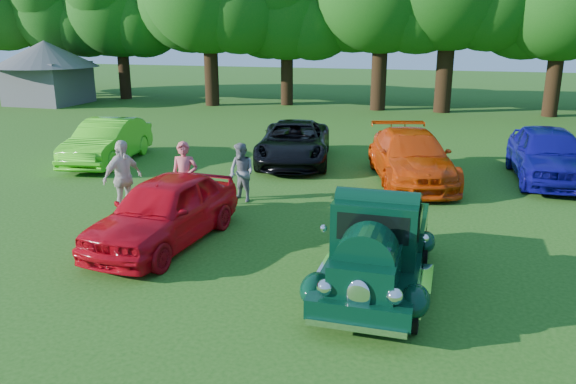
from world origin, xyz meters
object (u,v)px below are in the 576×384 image
(spectator_pink, at_px, (185,179))
(spectator_white, at_px, (123,178))
(back_car_blue, at_px, (548,154))
(hero_pickup, at_px, (377,247))
(back_car_lime, at_px, (107,142))
(back_car_black, at_px, (294,143))
(back_car_orange, at_px, (411,157))
(red_convertible, at_px, (164,210))
(spectator_grey, at_px, (242,173))
(gazebo, at_px, (46,65))

(spectator_pink, relative_size, spectator_white, 0.97)
(back_car_blue, bearing_deg, hero_pickup, -117.39)
(back_car_lime, height_order, spectator_pink, spectator_pink)
(hero_pickup, distance_m, back_car_black, 10.04)
(back_car_black, relative_size, back_car_orange, 0.98)
(spectator_white, bearing_deg, back_car_blue, -37.64)
(red_convertible, relative_size, back_car_black, 0.85)
(back_car_lime, bearing_deg, spectator_white, -62.12)
(back_car_lime, xyz_separation_m, spectator_grey, (6.19, -3.02, 0.05))
(spectator_white, bearing_deg, gazebo, 62.89)
(red_convertible, bearing_deg, back_car_blue, 47.16)
(spectator_pink, bearing_deg, spectator_grey, 45.93)
(back_car_blue, xyz_separation_m, spectator_pink, (-9.23, -6.20, 0.09))
(back_car_blue, bearing_deg, spectator_grey, -153.56)
(back_car_black, bearing_deg, gazebo, 138.02)
(hero_pickup, bearing_deg, spectator_white, 160.90)
(back_car_blue, height_order, spectator_pink, spectator_pink)
(red_convertible, xyz_separation_m, gazebo, (-18.77, 19.78, 1.65))
(back_car_blue, bearing_deg, red_convertible, -140.29)
(back_car_black, distance_m, spectator_white, 7.30)
(spectator_pink, distance_m, spectator_grey, 1.77)
(back_car_black, bearing_deg, back_car_orange, -30.06)
(back_car_lime, height_order, back_car_orange, back_car_orange)
(red_convertible, xyz_separation_m, spectator_pink, (-0.46, 1.94, 0.19))
(back_car_blue, bearing_deg, back_car_black, 175.75)
(back_car_blue, xyz_separation_m, spectator_white, (-10.69, -6.69, 0.12))
(back_car_orange, bearing_deg, spectator_white, -156.31)
(back_car_lime, distance_m, back_car_orange, 10.44)
(back_car_lime, height_order, spectator_white, spectator_white)
(back_car_orange, bearing_deg, back_car_lime, 166.78)
(gazebo, bearing_deg, back_car_lime, -45.59)
(back_car_lime, height_order, back_car_blue, back_car_blue)
(back_car_orange, height_order, gazebo, gazebo)
(back_car_lime, relative_size, spectator_pink, 2.45)
(back_car_orange, bearing_deg, gazebo, 135.58)
(spectator_grey, bearing_deg, hero_pickup, -20.03)
(back_car_blue, height_order, spectator_white, spectator_white)
(hero_pickup, bearing_deg, back_car_black, 114.33)
(red_convertible, height_order, back_car_black, red_convertible)
(red_convertible, distance_m, back_car_lime, 8.61)
(back_car_lime, height_order, spectator_grey, spectator_grey)
(hero_pickup, relative_size, spectator_white, 2.28)
(red_convertible, height_order, back_car_blue, back_car_blue)
(back_car_lime, distance_m, spectator_pink, 6.92)
(back_car_black, xyz_separation_m, spectator_grey, (-0.11, -4.87, 0.08))
(spectator_grey, height_order, gazebo, gazebo)
(hero_pickup, xyz_separation_m, gazebo, (-23.49, 20.64, 1.66))
(hero_pickup, distance_m, back_car_blue, 9.86)
(back_car_orange, relative_size, spectator_white, 2.74)
(spectator_grey, bearing_deg, back_car_black, 113.99)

